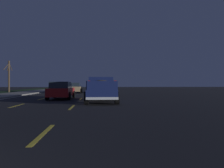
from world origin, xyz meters
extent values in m
plane|color=black|center=(27.00, 0.00, 0.00)|extent=(144.00, 144.00, 0.00)
cube|color=gray|center=(27.00, 7.45, 0.06)|extent=(108.00, 4.00, 0.12)
cube|color=yellow|center=(4.14, -1.75, 0.00)|extent=(2.40, 0.14, 0.01)
cube|color=yellow|center=(10.54, -1.75, 0.00)|extent=(2.40, 0.14, 0.01)
cube|color=yellow|center=(17.29, -1.75, 0.00)|extent=(2.40, 0.14, 0.01)
cube|color=yellow|center=(23.89, -1.75, 0.00)|extent=(2.40, 0.14, 0.01)
cube|color=yellow|center=(29.48, -1.75, 0.00)|extent=(2.40, 0.14, 0.01)
cube|color=yellow|center=(36.20, -1.75, 0.00)|extent=(2.40, 0.14, 0.01)
cube|color=yellow|center=(41.67, -1.75, 0.00)|extent=(2.40, 0.14, 0.01)
cube|color=yellow|center=(47.48, -1.75, 0.00)|extent=(2.40, 0.14, 0.01)
cube|color=yellow|center=(53.97, -1.75, 0.00)|extent=(2.40, 0.14, 0.01)
cube|color=yellow|center=(60.91, -1.75, 0.00)|extent=(2.40, 0.14, 0.01)
cube|color=yellow|center=(65.98, -1.75, 0.00)|extent=(2.40, 0.14, 0.01)
cube|color=yellow|center=(72.34, -1.75, 0.00)|extent=(2.40, 0.14, 0.01)
cube|color=yellow|center=(79.06, -1.75, 0.00)|extent=(2.40, 0.14, 0.01)
cube|color=yellow|center=(11.74, 1.75, 0.00)|extent=(2.40, 0.14, 0.01)
cube|color=yellow|center=(17.51, 1.75, 0.00)|extent=(2.40, 0.14, 0.01)
cube|color=yellow|center=(23.48, 1.75, 0.00)|extent=(2.40, 0.14, 0.01)
cube|color=yellow|center=(29.71, 1.75, 0.00)|extent=(2.40, 0.14, 0.01)
cube|color=yellow|center=(35.39, 1.75, 0.00)|extent=(2.40, 0.14, 0.01)
cube|color=yellow|center=(41.55, 1.75, 0.00)|extent=(2.40, 0.14, 0.01)
cube|color=yellow|center=(48.10, 1.75, 0.00)|extent=(2.40, 0.14, 0.01)
cube|color=yellow|center=(54.79, 1.75, 0.00)|extent=(2.40, 0.14, 0.01)
cube|color=yellow|center=(60.84, 1.75, 0.00)|extent=(2.40, 0.14, 0.01)
cube|color=yellow|center=(67.42, 1.75, 0.00)|extent=(2.40, 0.14, 0.01)
cube|color=yellow|center=(72.97, 1.75, 0.00)|extent=(2.40, 0.14, 0.01)
cube|color=yellow|center=(78.73, 1.75, 0.00)|extent=(2.40, 0.14, 0.01)
cube|color=silver|center=(27.00, 5.15, 0.00)|extent=(108.00, 0.14, 0.01)
cube|color=#141E4C|center=(13.92, -3.50, 0.67)|extent=(5.41, 2.02, 0.60)
cube|color=#141E4C|center=(15.11, -3.49, 1.42)|extent=(2.17, 1.85, 0.90)
cube|color=#1E2833|center=(14.06, -3.50, 1.47)|extent=(0.05, 1.44, 0.50)
cube|color=#141E4C|center=(12.84, -2.56, 1.25)|extent=(3.02, 0.09, 0.56)
cube|color=#141E4C|center=(12.85, -4.44, 1.25)|extent=(3.02, 0.09, 0.56)
cube|color=#141E4C|center=(11.26, -3.51, 1.25)|extent=(0.09, 1.88, 0.56)
cube|color=silver|center=(11.26, -3.51, 0.45)|extent=(0.13, 2.00, 0.16)
cube|color=red|center=(11.27, -2.71, 1.45)|extent=(0.06, 0.14, 0.20)
cube|color=red|center=(11.28, -4.31, 1.45)|extent=(0.06, 0.14, 0.20)
ellipsoid|color=#4C422D|center=(12.84, -3.50, 1.29)|extent=(2.60, 1.53, 0.64)
sphere|color=silver|center=(13.34, -3.14, 1.15)|extent=(0.40, 0.40, 0.40)
sphere|color=beige|center=(12.24, -3.81, 1.13)|extent=(0.34, 0.34, 0.34)
cylinder|color=black|center=(15.70, -2.49, 0.42)|extent=(0.84, 0.28, 0.84)
cylinder|color=black|center=(15.71, -4.49, 0.42)|extent=(0.84, 0.28, 0.84)
cylinder|color=black|center=(12.13, -2.51, 0.42)|extent=(0.84, 0.28, 0.84)
cylinder|color=black|center=(12.14, -4.51, 0.42)|extent=(0.84, 0.28, 0.84)
cube|color=maroon|center=(17.39, -0.03, 0.63)|extent=(4.42, 1.85, 0.70)
cube|color=#1E2833|center=(17.14, -0.03, 1.26)|extent=(2.48, 1.61, 0.56)
cylinder|color=black|center=(18.90, 0.85, 0.34)|extent=(0.68, 0.22, 0.68)
cylinder|color=black|center=(18.87, -0.95, 0.34)|extent=(0.68, 0.22, 0.68)
cylinder|color=black|center=(15.90, 0.88, 0.34)|extent=(0.68, 0.22, 0.68)
cylinder|color=black|center=(15.88, -0.92, 0.34)|extent=(0.68, 0.22, 0.68)
cube|color=red|center=(15.24, -0.01, 0.68)|extent=(0.10, 1.51, 0.10)
cube|color=#14592D|center=(34.69, 3.60, 0.63)|extent=(4.45, 1.92, 0.70)
cube|color=#1E2833|center=(34.44, 3.61, 1.26)|extent=(2.51, 1.65, 0.56)
cylinder|color=black|center=(36.21, 4.46, 0.34)|extent=(0.68, 0.22, 0.68)
cylinder|color=black|center=(36.16, 2.66, 0.34)|extent=(0.68, 0.22, 0.68)
cylinder|color=black|center=(33.22, 4.55, 0.34)|extent=(0.68, 0.22, 0.68)
cylinder|color=black|center=(33.17, 2.75, 0.34)|extent=(0.68, 0.22, 0.68)
cube|color=red|center=(32.54, 3.67, 0.68)|extent=(0.12, 1.51, 0.10)
cube|color=#B2B5BA|center=(31.01, -3.36, 0.63)|extent=(4.40, 1.81, 0.70)
cube|color=#1E2833|center=(30.76, -3.36, 1.26)|extent=(2.47, 1.59, 0.56)
cylinder|color=black|center=(32.51, -2.46, 0.34)|extent=(0.68, 0.22, 0.68)
cylinder|color=black|center=(32.50, -4.26, 0.34)|extent=(0.68, 0.22, 0.68)
cylinder|color=black|center=(29.51, -2.46, 0.34)|extent=(0.68, 0.22, 0.68)
cylinder|color=black|center=(29.51, -4.26, 0.34)|extent=(0.68, 0.22, 0.68)
cube|color=red|center=(28.86, -3.36, 0.68)|extent=(0.08, 1.51, 0.10)
cube|color=#9E845B|center=(30.10, 0.11, 0.63)|extent=(4.43, 1.87, 0.70)
cube|color=#1E2833|center=(29.85, 0.10, 1.26)|extent=(2.49, 1.62, 0.56)
cylinder|color=black|center=(31.58, 1.03, 0.34)|extent=(0.68, 0.22, 0.68)
cylinder|color=black|center=(31.61, -0.77, 0.34)|extent=(0.68, 0.22, 0.68)
cylinder|color=black|center=(28.59, 0.98, 0.34)|extent=(0.68, 0.22, 0.68)
cylinder|color=black|center=(28.62, -0.82, 0.34)|extent=(0.68, 0.22, 0.68)
cube|color=red|center=(27.95, 0.07, 0.68)|extent=(0.10, 1.51, 0.10)
cylinder|color=#423323|center=(33.68, 11.15, 2.58)|extent=(0.28, 0.28, 5.16)
cylinder|color=#423323|center=(32.98, 11.28, 4.15)|extent=(1.45, 0.38, 1.20)
cylinder|color=#423323|center=(33.17, 11.08, 4.04)|extent=(1.09, 0.25, 1.19)
cylinder|color=#423323|center=(34.16, 11.11, 4.26)|extent=(1.05, 0.19, 1.25)
camera|label=1|loc=(-1.56, -3.18, 1.33)|focal=33.46mm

